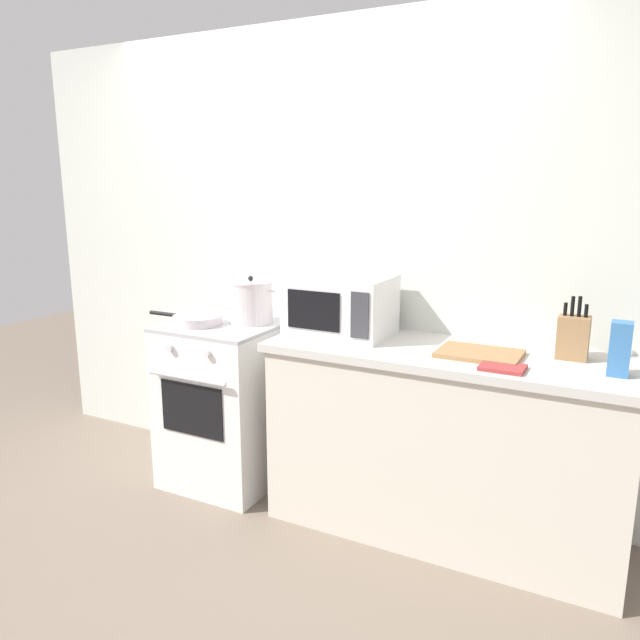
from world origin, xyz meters
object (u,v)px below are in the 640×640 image
object	(u,v)px
stove	(227,402)
knife_block	(573,337)
stock_pot	(251,302)
pasta_box	(620,349)
oven_mitt	(503,367)
cutting_board	(479,354)
microwave	(341,305)
frying_pan	(197,320)

from	to	relation	value
stove	knife_block	world-z (taller)	knife_block
stock_pot	pasta_box	distance (m)	1.83
knife_block	oven_mitt	world-z (taller)	knife_block
stock_pot	stove	bearing A→B (deg)	-146.31
knife_block	pasta_box	bearing A→B (deg)	-42.02
stove	cutting_board	bearing A→B (deg)	0.05
stock_pot	microwave	xyz separation A→B (m)	(0.55, -0.01, 0.03)
stock_pot	frying_pan	size ratio (longest dim) A/B	0.70
microwave	pasta_box	bearing A→B (deg)	-4.82
stock_pot	microwave	size ratio (longest dim) A/B	0.65
cutting_board	pasta_box	size ratio (longest dim) A/B	1.64
stock_pot	oven_mitt	distance (m)	1.43
cutting_board	microwave	bearing A→B (deg)	173.85
frying_pan	knife_block	xyz separation A→B (m)	(1.88, 0.23, 0.07)
stock_pot	frying_pan	bearing A→B (deg)	-144.55
knife_block	pasta_box	distance (m)	0.25
microwave	knife_block	xyz separation A→B (m)	(1.09, 0.06, -0.05)
stove	frying_pan	bearing A→B (deg)	-142.69
stove	cutting_board	distance (m)	1.47
stove	frying_pan	world-z (taller)	frying_pan
stove	pasta_box	bearing A→B (deg)	-0.85
pasta_box	stock_pot	bearing A→B (deg)	176.45
stove	stock_pot	bearing A→B (deg)	33.69
stove	stock_pot	world-z (taller)	stock_pot
stock_pot	microwave	bearing A→B (deg)	-0.58
stove	oven_mitt	world-z (taller)	oven_mitt
stock_pot	frying_pan	xyz separation A→B (m)	(-0.24, -0.17, -0.09)
frying_pan	stock_pot	bearing A→B (deg)	35.45
frying_pan	microwave	distance (m)	0.81
frying_pan	microwave	size ratio (longest dim) A/B	0.93
stock_pot	knife_block	distance (m)	1.64
stock_pot	pasta_box	size ratio (longest dim) A/B	1.48
cutting_board	oven_mitt	xyz separation A→B (m)	(0.13, -0.16, -0.00)
stove	pasta_box	size ratio (longest dim) A/B	4.18
microwave	stove	bearing A→B (deg)	-173.28
knife_block	oven_mitt	bearing A→B (deg)	-128.23
knife_block	frying_pan	bearing A→B (deg)	-173.07
cutting_board	knife_block	size ratio (longest dim) A/B	1.29
stove	microwave	bearing A→B (deg)	6.72
microwave	pasta_box	distance (m)	1.29
knife_block	pasta_box	size ratio (longest dim) A/B	1.27
stove	frying_pan	size ratio (longest dim) A/B	1.97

